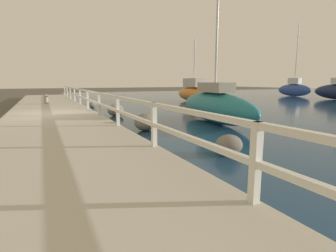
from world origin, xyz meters
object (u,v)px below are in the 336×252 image
(mooring_bollard, at_px, (46,99))
(sailboat_teal, at_px, (215,106))
(sailboat_orange, at_px, (194,93))
(sailboat_blue, at_px, (294,89))

(mooring_bollard, relative_size, sailboat_teal, 0.09)
(mooring_bollard, xyz_separation_m, sailboat_teal, (6.04, -9.41, 0.11))
(sailboat_teal, bearing_deg, sailboat_orange, 70.62)
(sailboat_blue, relative_size, sailboat_teal, 1.26)
(mooring_bollard, bearing_deg, sailboat_blue, 6.08)
(sailboat_orange, relative_size, sailboat_teal, 0.83)
(sailboat_orange, distance_m, sailboat_teal, 11.13)
(sailboat_orange, bearing_deg, sailboat_teal, -113.94)
(sailboat_blue, bearing_deg, sailboat_orange, -174.88)
(sailboat_blue, bearing_deg, sailboat_teal, -151.74)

